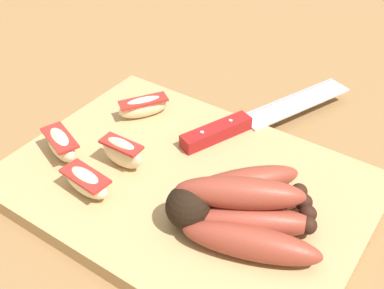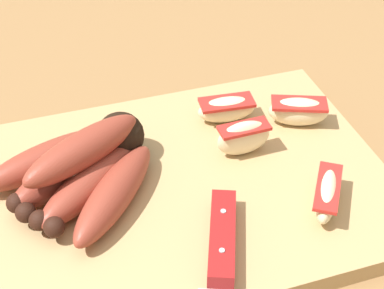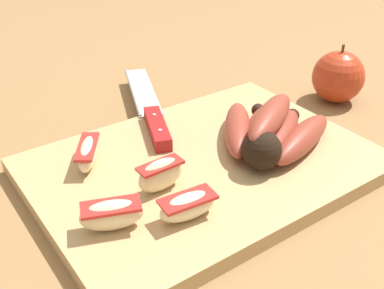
{
  "view_description": "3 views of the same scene",
  "coord_description": "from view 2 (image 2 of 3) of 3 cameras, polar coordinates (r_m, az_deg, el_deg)",
  "views": [
    {
      "loc": [
        0.24,
        -0.36,
        0.41
      ],
      "look_at": [
        -0.01,
        0.01,
        0.06
      ],
      "focal_mm": 45.74,
      "sensor_mm": 36.0,
      "label": 1
    },
    {
      "loc": [
        0.11,
        0.4,
        0.42
      ],
      "look_at": [
        -0.03,
        -0.03,
        0.05
      ],
      "focal_mm": 56.33,
      "sensor_mm": 36.0,
      "label": 2
    },
    {
      "loc": [
        -0.3,
        -0.41,
        0.34
      ],
      "look_at": [
        -0.03,
        -0.01,
        0.05
      ],
      "focal_mm": 44.05,
      "sensor_mm": 36.0,
      "label": 3
    }
  ],
  "objects": [
    {
      "name": "chefs_knife",
      "position": [
        0.5,
        2.76,
        -13.15
      ],
      "size": [
        0.13,
        0.27,
        0.02
      ],
      "color": "silver",
      "rests_on": "cutting_board"
    },
    {
      "name": "apple_wedge_middle",
      "position": [
        0.66,
        3.3,
        3.41
      ],
      "size": [
        0.07,
        0.03,
        0.03
      ],
      "color": "beige",
      "rests_on": "cutting_board"
    },
    {
      "name": "cutting_board",
      "position": [
        0.59,
        -1.36,
        -4.32
      ],
      "size": [
        0.41,
        0.3,
        0.02
      ],
      "primitive_type": "cube",
      "color": "tan",
      "rests_on": "ground_plane"
    },
    {
      "name": "apple_wedge_extra",
      "position": [
        0.66,
        10.04,
        3.15
      ],
      "size": [
        0.07,
        0.05,
        0.03
      ],
      "color": "beige",
      "rests_on": "cutting_board"
    },
    {
      "name": "banana_bunch",
      "position": [
        0.58,
        -10.11,
        -2.14
      ],
      "size": [
        0.18,
        0.17,
        0.06
      ],
      "color": "black",
      "rests_on": "cutting_board"
    },
    {
      "name": "apple_wedge_far",
      "position": [
        0.57,
        12.65,
        -4.6
      ],
      "size": [
        0.06,
        0.07,
        0.03
      ],
      "color": "beige",
      "rests_on": "cutting_board"
    },
    {
      "name": "apple_wedge_near",
      "position": [
        0.61,
        4.91,
        0.7
      ],
      "size": [
        0.06,
        0.02,
        0.04
      ],
      "color": "beige",
      "rests_on": "cutting_board"
    },
    {
      "name": "ground_plane",
      "position": [
        0.59,
        -1.62,
        -5.99
      ],
      "size": [
        6.0,
        6.0,
        0.0
      ],
      "primitive_type": "plane",
      "color": "olive"
    }
  ]
}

